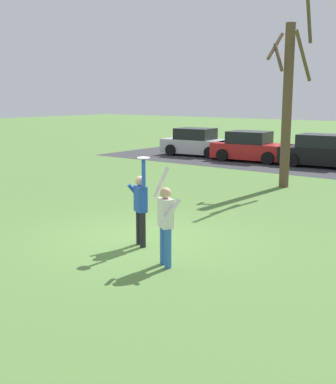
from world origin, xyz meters
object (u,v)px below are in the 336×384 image
Objects in this scene: person_catcher at (141,205)px; parked_car_black at (323,152)px; frisbee_disc at (143,158)px; person_defender at (166,220)px; parked_car_silver at (197,143)px; parked_car_red at (251,148)px; bare_tree_tall at (288,99)px.

parked_car_black is at bearing 125.29° from person_catcher.
person_defender is at bearing -30.04° from frisbee_disc.
parked_car_black is at bearing -6.39° from parked_car_silver.
frisbee_disc is at bearing -75.85° from parked_car_red.
frisbee_disc reaches higher than person_defender.
parked_car_silver is at bearing 150.08° from person_catcher.
person_catcher is 17.92m from parked_car_silver.
person_defender is at bearing -63.17° from parked_car_silver.
frisbee_disc reaches higher than parked_car_red.
person_catcher is at bearing -76.37° from parked_car_red.
bare_tree_tall reaches higher than frisbee_disc.
parked_car_silver is (-9.16, 15.62, -1.37)m from frisbee_disc.
parked_car_black is at bearing 97.66° from bare_tree_tall.
person_catcher is 0.49× the size of parked_car_black.
parked_car_red is at bearing 127.76° from bare_tree_tall.
bare_tree_tall is (4.69, -6.05, 2.59)m from parked_car_red.
person_defender is 0.48× the size of parked_car_red.
parked_car_silver is 0.59× the size of bare_tree_tall.
parked_car_red is 1.00× the size of parked_car_black.
bare_tree_tall is at bearing -49.12° from person_defender.
parked_car_black is (-1.41, 15.39, -0.25)m from person_catcher.
person_defender is at bearing -73.05° from parked_car_red.
frisbee_disc is at bearing -85.26° from bare_tree_tall.
person_catcher is 1.13m from frisbee_disc.
bare_tree_tall is at bearing 94.74° from frisbee_disc.
person_catcher is 0.29× the size of bare_tree_tall.
person_catcher reaches higher than parked_car_red.
frisbee_disc is (0.19, -0.11, 1.11)m from person_catcher.
person_defender is 10.33m from bare_tree_tall.
parked_car_red is 3.85m from parked_car_black.
frisbee_disc is at bearing -89.56° from parked_car_black.
parked_car_silver is (-8.97, 15.51, -0.25)m from person_catcher.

